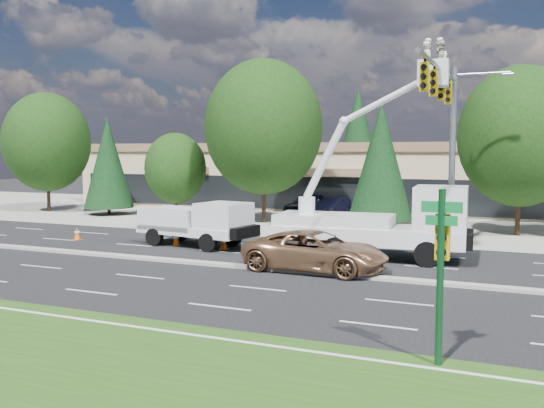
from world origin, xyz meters
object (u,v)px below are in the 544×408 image
at_px(street_sign_pole, 441,258).
at_px(utility_pickup, 201,228).
at_px(bucket_truck, 385,213).
at_px(signal_mast, 448,125).
at_px(minivan, 316,251).

relative_size(street_sign_pole, utility_pickup, 0.64).
bearing_deg(bucket_truck, street_sign_pole, -76.35).
bearing_deg(signal_mast, bucket_truck, -129.07).
relative_size(signal_mast, utility_pickup, 1.62).
distance_m(utility_pickup, bucket_truck, 9.41).
height_order(utility_pickup, bucket_truck, bucket_truck).
xyz_separation_m(bucket_truck, minivan, (-1.94, -3.67, -1.27)).
bearing_deg(signal_mast, street_sign_pole, -82.73).
bearing_deg(street_sign_pole, utility_pickup, 137.25).
height_order(signal_mast, street_sign_pole, signal_mast).
distance_m(street_sign_pole, bucket_truck, 13.36).
height_order(street_sign_pole, bucket_truck, bucket_truck).
relative_size(signal_mast, street_sign_pole, 2.54).
xyz_separation_m(signal_mast, minivan, (-4.19, -6.44, -5.24)).
distance_m(utility_pickup, minivan, 8.20).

